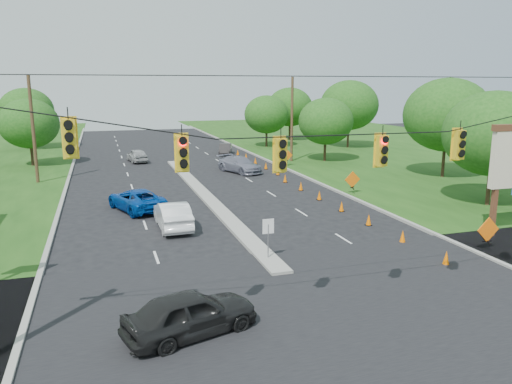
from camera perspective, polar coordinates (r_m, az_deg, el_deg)
name	(u,v)px	position (r m, az deg, el deg)	size (l,w,h in m)	color
ground	(321,316)	(18.67, 7.49, -13.83)	(160.00, 160.00, 0.00)	black
cross_street	(321,316)	(18.67, 7.49, -13.83)	(160.00, 14.00, 0.02)	black
curb_left	(68,181)	(45.99, -20.67, 1.14)	(0.25, 110.00, 0.16)	gray
curb_right	(287,170)	(49.06, 3.57, 2.55)	(0.25, 110.00, 0.16)	gray
median	(204,195)	(37.77, -5.93, -0.39)	(1.00, 34.00, 0.18)	gray
median_sign	(268,231)	(23.34, 1.41, -4.50)	(0.55, 0.06, 2.05)	gray
signal_span	(337,186)	(16.19, 9.28, 0.68)	(25.60, 0.32, 9.00)	#422D1C
utility_pole_far_left	(33,130)	(45.62, -24.12, 6.50)	(0.28, 0.28, 9.00)	#422D1C
utility_pole_far_right	(292,120)	(54.03, 4.12, 8.23)	(0.28, 0.28, 9.00)	#422D1C
cone_0	(446,258)	(24.73, 20.91, -7.06)	(0.32, 0.32, 0.70)	#FC6B00
cone_1	(403,236)	(27.41, 16.41, -4.90)	(0.32, 0.32, 0.70)	#FC6B00
cone_2	(369,220)	(30.25, 12.76, -3.11)	(0.32, 0.32, 0.70)	#FC6B00
cone_3	(342,206)	(33.22, 9.75, -1.62)	(0.32, 0.32, 0.70)	#FC6B00
cone_4	(319,195)	(36.28, 7.25, -0.37)	(0.32, 0.32, 0.70)	#FC6B00
cone_5	(301,186)	(39.42, 5.15, 0.68)	(0.32, 0.32, 0.70)	#FC6B00
cone_6	(285,178)	(42.61, 3.35, 1.57)	(0.32, 0.32, 0.70)	#FC6B00
cone_7	(278,171)	(46.05, 2.52, 2.37)	(0.32, 0.32, 0.70)	#FC6B00
cone_8	(266,166)	(49.31, 1.14, 3.03)	(0.32, 0.32, 0.70)	#FC6B00
cone_9	(255,161)	(52.60, -0.08, 3.61)	(0.32, 0.32, 0.70)	#FC6B00
cone_10	(246,156)	(55.92, -1.14, 4.11)	(0.32, 0.32, 0.70)	#FC6B00
cone_11	(238,152)	(59.26, -2.09, 4.56)	(0.32, 0.32, 0.70)	#FC6B00
work_sign_0	(488,231)	(27.24, 24.99, -4.04)	(1.27, 0.58, 1.37)	black
work_sign_1	(352,180)	(38.40, 10.96, 1.32)	(1.27, 0.58, 1.37)	black
work_sign_2	(287,156)	(50.99, 3.52, 4.15)	(1.27, 0.58, 1.37)	black
tree_5	(29,124)	(55.72, -24.51, 7.13)	(5.88, 5.88, 6.86)	black
tree_6	(26,111)	(70.79, -24.76, 8.45)	(6.72, 6.72, 7.84)	black
tree_7	(494,134)	(37.21, 25.55, 6.04)	(6.72, 6.72, 7.84)	black
tree_8	(447,115)	(47.35, 21.00, 8.23)	(7.56, 7.56, 8.82)	black
tree_9	(326,121)	(54.51, 7.97, 8.01)	(5.88, 5.88, 6.86)	black
tree_10	(349,105)	(66.95, 10.60, 9.72)	(7.56, 7.56, 8.82)	black
tree_11	(290,107)	(75.33, 3.89, 9.67)	(6.72, 6.72, 7.84)	black
tree_12	(267,114)	(66.75, 1.21, 8.85)	(5.88, 5.88, 6.86)	black
black_sedan	(191,313)	(17.06, -7.49, -13.58)	(1.82, 4.52, 1.54)	black
white_sedan	(173,215)	(29.26, -9.50, -2.61)	(1.65, 4.74, 1.56)	white
blue_pickup	(136,200)	(33.95, -13.51, -0.84)	(2.39, 5.19, 1.44)	#053E9F
silver_car_far	(240,164)	(47.48, -1.87, 3.17)	(2.12, 5.22, 1.52)	gray
silver_car_oncoming	(137,155)	(55.42, -13.43, 4.09)	(1.68, 4.18, 1.42)	#A2A2A4
dark_car_receding	(225,149)	(59.94, -3.53, 4.92)	(1.37, 3.93, 1.30)	#302C2D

